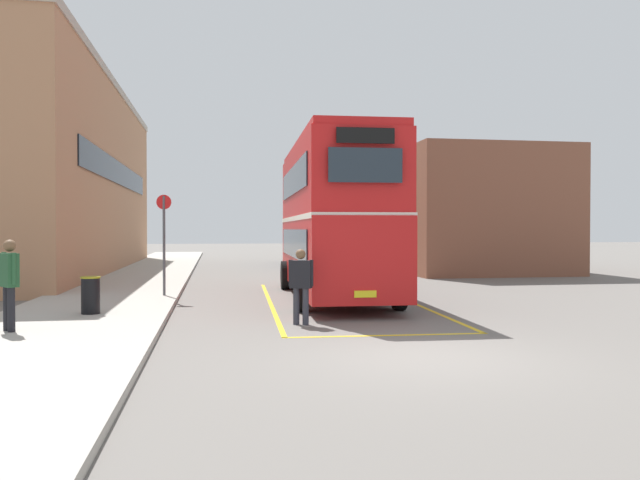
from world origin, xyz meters
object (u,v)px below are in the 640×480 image
Objects in this scene: bus_stop_sign at (164,236)px; litter_bin at (91,295)px; single_deck_bus at (314,237)px; pedestrian_waiting_near at (9,278)px; double_decker_bus at (334,217)px; pedestrian_boarding at (301,281)px.

litter_bin is at bearing -109.31° from bus_stop_sign.
pedestrian_waiting_near is at bearing -112.30° from single_deck_bus.
pedestrian_waiting_near is at bearing -141.79° from double_decker_bus.
pedestrian_boarding is 0.94× the size of pedestrian_waiting_near.
double_decker_bus is 1.12× the size of single_deck_bus.
bus_stop_sign reaches higher than single_deck_bus.
single_deck_bus is 5.24× the size of pedestrian_boarding.
pedestrian_waiting_near is at bearing -111.15° from bus_stop_sign.
bus_stop_sign is at bearing 68.85° from pedestrian_waiting_near.
bus_stop_sign reaches higher than litter_bin.
pedestrian_boarding is 5.04m from litter_bin.
pedestrian_boarding is at bearing -18.43° from litter_bin.
bus_stop_sign is (1.37, 3.92, 1.35)m from litter_bin.
pedestrian_boarding is at bearing 7.75° from pedestrian_waiting_near.
litter_bin is (-6.49, -3.56, -1.93)m from double_decker_bus.
double_decker_bus is 7.65m from litter_bin.
pedestrian_waiting_near is at bearing -172.25° from pedestrian_boarding.
double_decker_bus is at bearing -4.02° from bus_stop_sign.
bus_stop_sign is at bearing 70.69° from litter_bin.
pedestrian_waiting_near is at bearing -114.08° from litter_bin.
double_decker_bus reaches higher than litter_bin.
pedestrian_boarding reaches higher than litter_bin.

